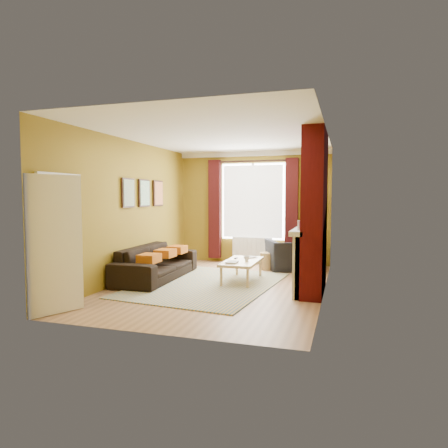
{
  "coord_description": "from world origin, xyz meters",
  "views": [
    {
      "loc": [
        2.25,
        -7.06,
        1.68
      ],
      "look_at": [
        0.0,
        0.25,
        1.15
      ],
      "focal_mm": 32.0,
      "sensor_mm": 36.0,
      "label": 1
    }
  ],
  "objects": [
    {
      "name": "room_walls",
      "position": [
        0.63,
        0.27,
        1.38
      ],
      "size": [
        3.82,
        5.54,
        2.83
      ],
      "color": "olive",
      "rests_on": "ground"
    },
    {
      "name": "sofa",
      "position": [
        -1.42,
        0.2,
        0.34
      ],
      "size": [
        0.95,
        2.33,
        0.68
      ],
      "primitive_type": "imported",
      "rotation": [
        0.0,
        0.0,
        1.59
      ],
      "color": "black",
      "rests_on": "ground"
    },
    {
      "name": "book_a",
      "position": [
        0.09,
        0.14,
        0.44
      ],
      "size": [
        0.21,
        0.28,
        0.03
      ],
      "primitive_type": "imported",
      "rotation": [
        0.0,
        0.0,
        0.01
      ],
      "color": "#999999",
      "rests_on": "coffee_table"
    },
    {
      "name": "tv_remote",
      "position": [
        0.12,
        0.68,
        0.43
      ],
      "size": [
        0.05,
        0.15,
        0.02
      ],
      "rotation": [
        0.0,
        0.0,
        0.02
      ],
      "color": "#262629",
      "rests_on": "coffee_table"
    },
    {
      "name": "book_b",
      "position": [
        0.3,
        0.93,
        0.43
      ],
      "size": [
        0.29,
        0.31,
        0.02
      ],
      "primitive_type": "imported",
      "rotation": [
        0.0,
        0.0,
        -0.61
      ],
      "color": "#999999",
      "rests_on": "coffee_table"
    },
    {
      "name": "coffee_table",
      "position": [
        0.3,
        0.48,
        0.38
      ],
      "size": [
        0.64,
        1.27,
        0.42
      ],
      "rotation": [
        0.0,
        0.0,
        0.01
      ],
      "color": "tan",
      "rests_on": "ground"
    },
    {
      "name": "floor_lamp",
      "position": [
        1.55,
        2.4,
        1.42
      ],
      "size": [
        0.35,
        0.35,
        1.8
      ],
      "rotation": [
        0.0,
        0.0,
        0.44
      ],
      "color": "black",
      "rests_on": "ground"
    },
    {
      "name": "wicker_stool",
      "position": [
        0.53,
        1.9,
        0.2
      ],
      "size": [
        0.41,
        0.41,
        0.39
      ],
      "rotation": [
        0.0,
        0.0,
        -0.38
      ],
      "color": "#9B7643",
      "rests_on": "ground"
    },
    {
      "name": "striped_rug",
      "position": [
        -0.25,
        -0.01,
        0.01
      ],
      "size": [
        2.7,
        3.51,
        0.02
      ],
      "rotation": [
        0.0,
        0.0,
        -0.11
      ],
      "color": "teal",
      "rests_on": "ground"
    },
    {
      "name": "armchair",
      "position": [
        1.08,
        2.0,
        0.35
      ],
      "size": [
        1.36,
        1.29,
        0.69
      ],
      "primitive_type": "imported",
      "rotation": [
        0.0,
        0.0,
        3.57
      ],
      "color": "black",
      "rests_on": "ground"
    },
    {
      "name": "ground",
      "position": [
        0.0,
        0.0,
        0.0
      ],
      "size": [
        5.5,
        5.5,
        0.0
      ],
      "primitive_type": "plane",
      "color": "#8B613F",
      "rests_on": "ground"
    },
    {
      "name": "mug",
      "position": [
        0.41,
        0.42,
        0.47
      ],
      "size": [
        0.14,
        0.14,
        0.1
      ],
      "primitive_type": "imported",
      "rotation": [
        0.0,
        0.0,
        -0.31
      ],
      "color": "#999999",
      "rests_on": "coffee_table"
    }
  ]
}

